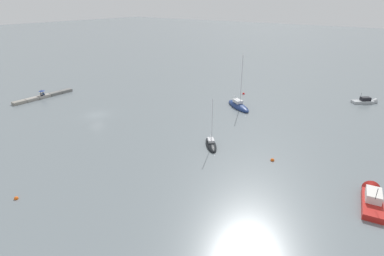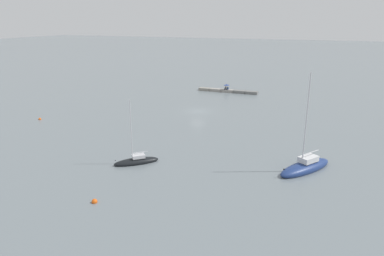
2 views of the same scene
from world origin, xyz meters
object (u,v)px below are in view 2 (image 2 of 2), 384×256
object	(u,v)px
person_seated_blue_left	(228,88)
sailboat_black_mid	(137,161)
mooring_buoy_far	(40,119)
umbrella_open_navy	(227,85)
person_seated_grey_right	(225,88)
mooring_buoy_mid	(95,202)
sailboat_navy_near	(305,167)

from	to	relation	value
person_seated_blue_left	sailboat_black_mid	world-z (taller)	sailboat_black_mid
person_seated_blue_left	mooring_buoy_far	xyz separation A→B (m)	(22.92, 34.82, -0.79)
umbrella_open_navy	person_seated_blue_left	bearing A→B (deg)	-177.08
person_seated_blue_left	mooring_buoy_far	distance (m)	41.69
umbrella_open_navy	sailboat_black_mid	distance (m)	45.32
person_seated_grey_right	mooring_buoy_mid	world-z (taller)	person_seated_grey_right
mooring_buoy_mid	mooring_buoy_far	world-z (taller)	mooring_buoy_mid
mooring_buoy_far	sailboat_navy_near	bearing A→B (deg)	173.55
mooring_buoy_far	sailboat_black_mid	bearing A→B (deg)	157.45
person_seated_grey_right	sailboat_black_mid	size ratio (longest dim) A/B	0.09
sailboat_black_mid	person_seated_blue_left	bearing A→B (deg)	-39.56
person_seated_grey_right	umbrella_open_navy	size ratio (longest dim) A/B	0.53
sailboat_navy_near	mooring_buoy_far	distance (m)	44.18
person_seated_blue_left	sailboat_navy_near	size ratio (longest dim) A/B	0.06
umbrella_open_navy	mooring_buoy_far	bearing A→B (deg)	56.95
sailboat_black_mid	mooring_buoy_mid	bearing A→B (deg)	144.77
umbrella_open_navy	mooring_buoy_far	world-z (taller)	umbrella_open_navy
umbrella_open_navy	sailboat_navy_near	distance (m)	45.11
mooring_buoy_mid	mooring_buoy_far	distance (m)	33.14
umbrella_open_navy	mooring_buoy_far	size ratio (longest dim) A/B	2.88
mooring_buoy_mid	mooring_buoy_far	size ratio (longest dim) A/B	1.15
sailboat_navy_near	sailboat_black_mid	distance (m)	19.58
umbrella_open_navy	mooring_buoy_far	xyz separation A→B (m)	(22.65, 34.81, -1.65)
person_seated_blue_left	umbrella_open_navy	bearing A→B (deg)	9.07
person_seated_blue_left	person_seated_grey_right	size ratio (longest dim) A/B	1.00
person_seated_grey_right	mooring_buoy_far	world-z (taller)	person_seated_grey_right
person_seated_blue_left	sailboat_black_mid	distance (m)	45.30
mooring_buoy_mid	mooring_buoy_far	xyz separation A→B (m)	(26.31, -20.14, -0.01)
person_seated_blue_left	mooring_buoy_mid	bearing A→B (deg)	99.69
person_seated_blue_left	umbrella_open_navy	distance (m)	0.91
umbrella_open_navy	mooring_buoy_mid	distance (m)	55.09
sailboat_navy_near	person_seated_blue_left	bearing A→B (deg)	-29.21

